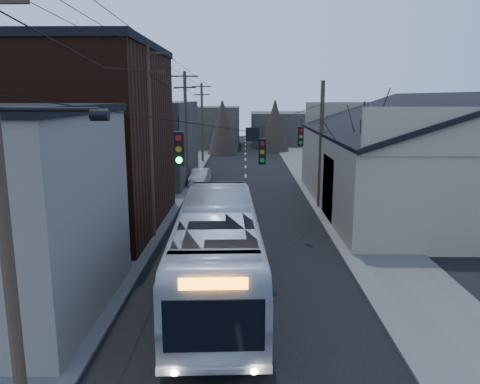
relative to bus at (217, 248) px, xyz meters
name	(u,v)px	position (x,y,z in m)	size (l,w,h in m)	color
road_surface	(246,193)	(1.11, 19.14, -1.76)	(9.00, 110.00, 0.02)	black
sidewalk_left	(164,192)	(-5.39, 19.14, -1.71)	(4.00, 110.00, 0.12)	#474744
sidewalk_right	(328,192)	(7.61, 19.14, -1.71)	(4.00, 110.00, 0.12)	#474744
building_brick	(68,141)	(-8.89, 9.14, 3.23)	(10.00, 12.00, 10.00)	black
building_left_far	(141,141)	(-8.39, 25.14, 1.73)	(9.00, 14.00, 7.00)	#342F2A
warehouse	(439,169)	(14.11, 14.14, 0.93)	(16.16, 20.60, 7.73)	gray
building_far_left	(206,127)	(-4.89, 54.14, 1.23)	(10.00, 12.00, 6.00)	#342F2A
building_far_right	(289,128)	(8.11, 59.14, 0.73)	(12.00, 14.00, 5.00)	#342F2A
bare_tree	(361,166)	(7.61, 9.14, 1.83)	(0.40, 0.40, 7.20)	black
utility_lines	(198,136)	(-2.00, 13.28, 3.19)	(11.24, 45.28, 10.50)	#382B1E
bus	(217,248)	(0.00, 0.00, 0.00)	(2.97, 12.70, 3.54)	silver
parked_car	(200,177)	(-2.85, 22.79, -1.10)	(1.42, 4.07, 1.34)	#A2A6AA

